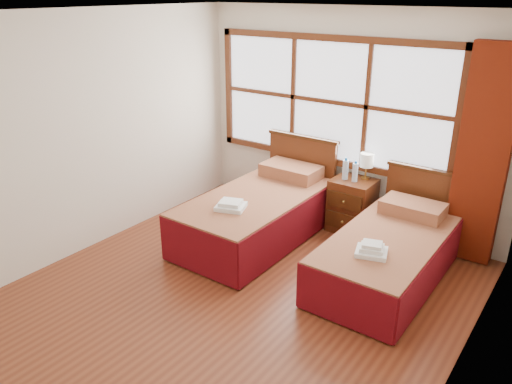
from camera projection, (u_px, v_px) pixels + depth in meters
The scene contains 15 objects.
floor at pixel (234, 297), 4.83m from camera, with size 4.50×4.50×0.00m, color brown.
ceiling at pixel (229, 13), 3.84m from camera, with size 4.50×4.50×0.00m, color white.
wall_back at pixel (348, 120), 6.02m from camera, with size 4.00×4.00×0.00m, color silver.
wall_left at pixel (88, 134), 5.42m from camera, with size 4.50×4.50×0.00m, color silver.
wall_right at pixel (472, 233), 3.25m from camera, with size 4.50×4.50×0.00m, color silver.
window at pixel (329, 101), 6.05m from camera, with size 3.16×0.06×1.56m.
curtain at pixel (483, 157), 5.10m from camera, with size 0.50×0.16×2.30m, color maroon.
bed_left at pixel (260, 212), 5.90m from camera, with size 1.07×2.09×1.04m.
bed_right at pixel (389, 254), 5.05m from camera, with size 0.96×1.98×0.93m.
nightstand at pixel (352, 205), 6.06m from camera, with size 0.49×0.48×0.66m.
towels_left at pixel (231, 205), 5.40m from camera, with size 0.38×0.35×0.09m.
towels_right at pixel (372, 250), 4.59m from camera, with size 0.34×0.32×0.12m.
lamp at pixel (367, 161), 5.90m from camera, with size 0.16×0.16×0.32m.
bottle_near at pixel (345, 169), 5.92m from camera, with size 0.07×0.07×0.27m.
bottle_far at pixel (355, 172), 5.85m from camera, with size 0.07×0.07×0.25m.
Camera 1 is at (2.56, -3.18, 2.78)m, focal length 35.00 mm.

